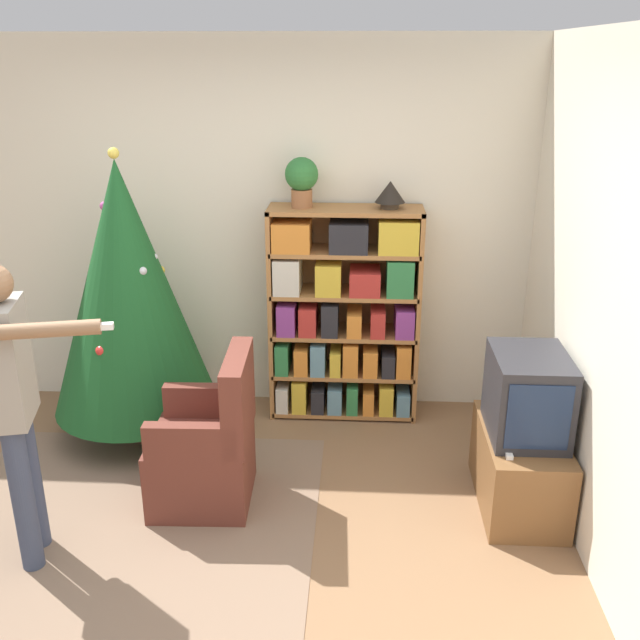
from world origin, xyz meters
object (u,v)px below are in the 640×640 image
bookshelf (345,314)px  armchair (208,450)px  standing_person (13,394)px  table_lamp (390,193)px  potted_plant (302,179)px  christmas_tree (127,289)px  television (528,395)px

bookshelf → armchair: 1.43m
standing_person → table_lamp: 2.59m
standing_person → bookshelf: bearing=124.0°
table_lamp → standing_person: bearing=-137.4°
bookshelf → armchair: bookshelf is taller
bookshelf → table_lamp: size_ratio=7.54×
armchair → potted_plant: 1.85m
armchair → christmas_tree: bearing=-141.5°
television → table_lamp: bearing=124.6°
christmas_tree → armchair: christmas_tree is taller
bookshelf → armchair: size_ratio=1.64×
armchair → table_lamp: bearing=135.8°
standing_person → potted_plant: bearing=130.2°
bookshelf → television: size_ratio=2.85×
christmas_tree → table_lamp: christmas_tree is taller
christmas_tree → potted_plant: 1.34m
television → christmas_tree: christmas_tree is taller
potted_plant → christmas_tree: bearing=-160.6°
potted_plant → television: bearing=-39.2°
television → table_lamp: size_ratio=2.65×
potted_plant → table_lamp: 0.59m
television → potted_plant: bearing=140.8°
standing_person → potted_plant: 2.24m
bookshelf → standing_person: (-1.55, -1.68, 0.17)m
bookshelf → standing_person: standing_person is taller
christmas_tree → table_lamp: size_ratio=9.69×
bookshelf → standing_person: 2.30m
bookshelf → standing_person: size_ratio=0.95×
potted_plant → table_lamp: size_ratio=1.64×
table_lamp → christmas_tree: bearing=-167.0°
potted_plant → table_lamp: potted_plant is taller
bookshelf → table_lamp: table_lamp is taller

